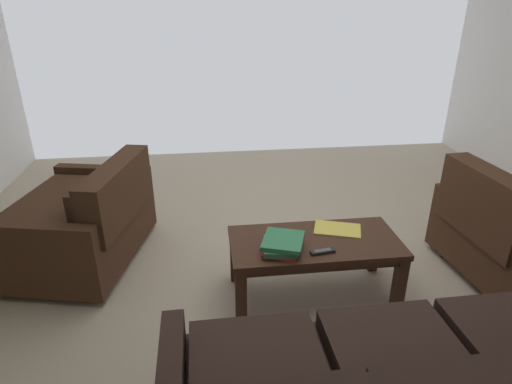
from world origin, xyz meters
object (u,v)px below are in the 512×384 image
object	(u,v)px
coffee_table	(315,249)
loveseat_near	(84,220)
book_stack	(282,245)
loose_magazine	(337,229)
tv_remote	(323,252)

from	to	relation	value
coffee_table	loveseat_near	bearing A→B (deg)	-21.17
book_stack	loose_magazine	size ratio (longest dim) A/B	1.06
coffee_table	loose_magazine	world-z (taller)	loose_magazine
coffee_table	book_stack	xyz separation A→B (m)	(0.25, 0.10, 0.11)
coffee_table	book_stack	distance (m)	0.29
coffee_table	book_stack	bearing A→B (deg)	22.39
tv_remote	loveseat_near	bearing A→B (deg)	-25.83
coffee_table	loose_magazine	xyz separation A→B (m)	(-0.19, -0.12, 0.07)
book_stack	loose_magazine	bearing A→B (deg)	-152.90
tv_remote	loose_magazine	xyz separation A→B (m)	(-0.18, -0.28, -0.01)
loose_magazine	loveseat_near	bearing A→B (deg)	93.22
book_stack	coffee_table	bearing A→B (deg)	-157.61
tv_remote	loose_magazine	distance (m)	0.34
book_stack	tv_remote	distance (m)	0.26
tv_remote	book_stack	bearing A→B (deg)	-13.46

